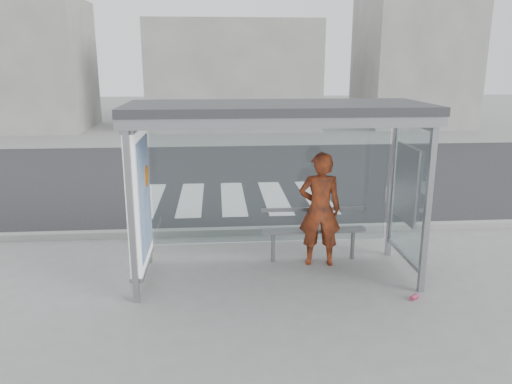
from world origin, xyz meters
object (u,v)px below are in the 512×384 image
person (320,209)px  bench (313,230)px  bus_shelter (251,148)px  soda_can (414,297)px

person → bench: person is taller
bench → bus_shelter: bearing=-153.6°
person → bench: bearing=-64.4°
bus_shelter → soda_can: (2.18, -1.00, -1.95)m
person → soda_can: (1.07, -1.36, -0.89)m
bench → person: bearing=-70.8°
bus_shelter → person: bus_shelter is taller
bench → soda_can: size_ratio=13.19×
bus_shelter → person: (1.11, 0.35, -1.06)m
bus_shelter → person: size_ratio=2.31×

